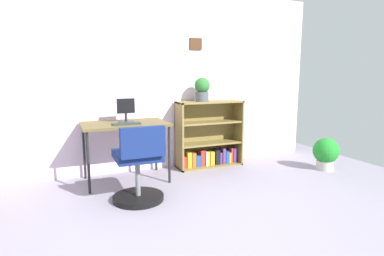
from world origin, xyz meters
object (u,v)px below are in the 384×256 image
object	(u,v)px
keyboard	(126,124)
office_chair	(139,169)
potted_plant_on_shelf	(202,89)
monitor	(126,111)
desk	(125,128)
bookshelf_low	(208,138)
potted_plant_floor	(326,153)

from	to	relation	value
keyboard	office_chair	bearing A→B (deg)	-90.52
potted_plant_on_shelf	office_chair	bearing A→B (deg)	-141.56
keyboard	office_chair	size ratio (longest dim) A/B	0.40
monitor	office_chair	distance (m)	0.90
desk	monitor	world-z (taller)	monitor
monitor	keyboard	xyz separation A→B (m)	(-0.03, -0.17, -0.12)
monitor	bookshelf_low	bearing A→B (deg)	8.27
desk	office_chair	world-z (taller)	office_chair
monitor	bookshelf_low	world-z (taller)	monitor
monitor	keyboard	world-z (taller)	monitor
desk	keyboard	world-z (taller)	keyboard
office_chair	bookshelf_low	size ratio (longest dim) A/B	0.87
keyboard	bookshelf_low	world-z (taller)	bookshelf_low
desk	keyboard	xyz separation A→B (m)	(-0.01, -0.13, 0.07)
office_chair	keyboard	bearing A→B (deg)	89.48
office_chair	potted_plant_on_shelf	distance (m)	1.57
desk	bookshelf_low	bearing A→B (deg)	9.93
desk	bookshelf_low	distance (m)	1.25
bookshelf_low	monitor	bearing A→B (deg)	-171.73
potted_plant_floor	office_chair	bearing A→B (deg)	-177.52
desk	potted_plant_floor	xyz separation A→B (m)	(2.56, -0.60, -0.42)
monitor	bookshelf_low	size ratio (longest dim) A/B	0.31
office_chair	potted_plant_on_shelf	xyz separation A→B (m)	(1.09, 0.86, 0.74)
potted_plant_floor	monitor	bearing A→B (deg)	165.94
monitor	keyboard	bearing A→B (deg)	-101.11
bookshelf_low	keyboard	bearing A→B (deg)	-164.35
monitor	office_chair	bearing A→B (deg)	-92.92
desk	monitor	distance (m)	0.19
potted_plant_floor	desk	bearing A→B (deg)	166.90
keyboard	office_chair	distance (m)	0.69
office_chair	potted_plant_on_shelf	size ratio (longest dim) A/B	2.51
potted_plant_on_shelf	potted_plant_floor	xyz separation A→B (m)	(1.49, -0.75, -0.85)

